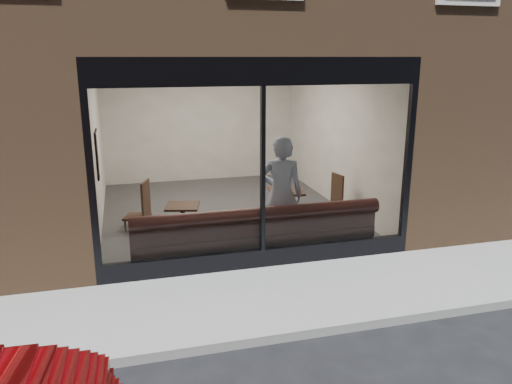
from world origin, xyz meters
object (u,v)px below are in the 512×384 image
object	(u,v)px
person	(281,195)
cafe_chair_left	(137,217)
cafe_table_right	(286,191)
banquette	(256,244)
cafe_table_left	(182,206)
cafe_chair_right	(329,210)

from	to	relation	value
person	cafe_chair_left	world-z (taller)	person
cafe_table_right	person	bearing A→B (deg)	-113.20
banquette	person	world-z (taller)	person
cafe_table_left	cafe_table_right	world-z (taller)	cafe_table_right
banquette	cafe_table_left	size ratio (longest dim) A/B	7.29
banquette	cafe_table_right	world-z (taller)	cafe_table_right
cafe_table_right	cafe_chair_left	size ratio (longest dim) A/B	1.40
cafe_table_left	cafe_chair_left	world-z (taller)	cafe_table_left
cafe_chair_left	cafe_chair_right	world-z (taller)	cafe_chair_left
banquette	cafe_chair_right	bearing A→B (deg)	37.07
cafe_table_right	cafe_chair_right	size ratio (longest dim) A/B	1.64
person	cafe_chair_left	bearing A→B (deg)	-16.45
person	banquette	bearing A→B (deg)	42.47
banquette	cafe_table_left	distance (m)	1.43
cafe_chair_left	cafe_chair_right	distance (m)	3.76
cafe_table_left	cafe_chair_right	size ratio (longest dim) A/B	1.43
person	cafe_table_right	xyz separation A→B (m)	(0.45, 1.04, -0.25)
person	cafe_table_right	distance (m)	1.16
cafe_chair_right	cafe_chair_left	bearing A→B (deg)	-18.88
cafe_chair_left	cafe_chair_right	size ratio (longest dim) A/B	1.17
cafe_chair_left	cafe_chair_right	bearing A→B (deg)	-167.48
cafe_chair_right	banquette	bearing A→B (deg)	26.05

